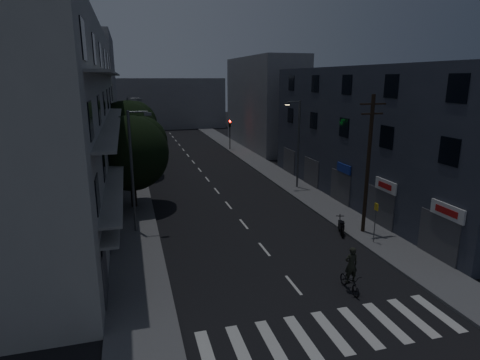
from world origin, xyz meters
TOP-DOWN VIEW (x-y plane):
  - ground at (0.00, 25.00)m, footprint 160.00×160.00m
  - sidewalk_left at (-7.50, 25.00)m, footprint 3.00×90.00m
  - sidewalk_right at (7.50, 25.00)m, footprint 3.00×90.00m
  - crosswalk at (-0.00, -2.00)m, footprint 10.90×3.00m
  - lane_markings at (0.00, 31.25)m, footprint 0.15×60.50m
  - building_left at (-11.98, 18.00)m, footprint 7.00×36.00m
  - building_right at (11.99, 14.00)m, footprint 6.19×28.00m
  - building_far_left at (-12.00, 48.00)m, footprint 6.00×20.00m
  - building_far_right at (12.00, 42.00)m, footprint 6.00×20.00m
  - building_far_end at (0.00, 70.00)m, footprint 24.00×8.00m
  - tree_near at (-7.36, 16.94)m, footprint 5.85×5.85m
  - tree_mid at (-7.61, 27.52)m, footprint 6.31×6.31m
  - tree_far at (-7.33, 35.55)m, footprint 5.98×5.98m
  - traffic_signal_far_right at (6.44, 40.39)m, footprint 0.28×0.37m
  - traffic_signal_far_left at (-6.38, 41.36)m, footprint 0.28×0.37m
  - street_lamp_left_near at (-7.33, 11.37)m, footprint 1.51×0.25m
  - street_lamp_right at (7.34, 18.74)m, footprint 1.51×0.25m
  - street_lamp_left_far at (-7.25, 28.57)m, footprint 1.51×0.25m
  - utility_pole at (7.21, 7.20)m, footprint 1.80×0.24m
  - bus_stop_sign at (6.84, 5.40)m, footprint 0.06×0.35m
  - motorcycle at (5.74, 7.50)m, footprint 0.85×1.79m
  - cyclist at (2.42, 0.76)m, footprint 0.69×1.83m

SIDE VIEW (x-z plane):
  - ground at x=0.00m, z-range 0.00..0.00m
  - crosswalk at x=0.00m, z-range 0.00..0.01m
  - lane_markings at x=0.00m, z-range 0.00..0.01m
  - sidewalk_left at x=-7.50m, z-range 0.00..0.15m
  - sidewalk_right at x=7.50m, z-range 0.00..0.15m
  - motorcycle at x=5.74m, z-range -0.13..1.07m
  - cyclist at x=2.42m, z-range -0.38..1.93m
  - bus_stop_sign at x=6.84m, z-range 0.63..3.15m
  - traffic_signal_far_right at x=6.44m, z-range 1.05..5.15m
  - traffic_signal_far_left at x=-6.38m, z-range 1.05..5.15m
  - street_lamp_left_near at x=-7.33m, z-range 0.60..8.60m
  - street_lamp_right at x=7.34m, z-range 0.60..8.60m
  - street_lamp_left_far at x=-7.25m, z-range 0.60..8.60m
  - tree_near at x=-7.36m, z-range 1.06..8.27m
  - tree_far at x=-7.33m, z-range 1.09..8.48m
  - utility_pole at x=7.21m, z-range 0.37..9.37m
  - building_far_end at x=0.00m, z-range 0.00..10.00m
  - tree_mid at x=-7.61m, z-range 1.12..8.89m
  - building_right at x=11.99m, z-range 0.00..11.00m
  - building_far_right at x=12.00m, z-range 0.00..13.00m
  - building_left at x=-11.98m, z-range -0.01..13.99m
  - building_far_left at x=-12.00m, z-range 0.00..16.00m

